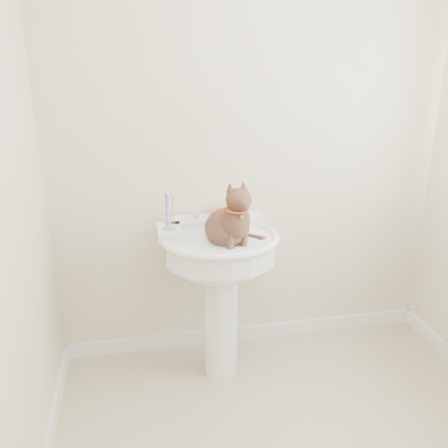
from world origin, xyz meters
TOP-DOWN VIEW (x-y plane):
  - wall_back at (0.00, 1.10)m, footprint 2.20×0.00m
  - baseboard_back at (0.00, 1.09)m, footprint 2.20×0.02m
  - pedestal_sink at (-0.23, 0.81)m, footprint 0.62×0.61m
  - faucet at (-0.23, 0.96)m, footprint 0.28×0.12m
  - soap_bar at (-0.18, 1.05)m, footprint 0.10×0.07m
  - toothbrush_cup at (-0.48, 0.85)m, footprint 0.07×0.07m
  - cat at (-0.19, 0.74)m, footprint 0.24×0.30m

SIDE VIEW (x-z plane):
  - baseboard_back at x=0.00m, z-range 0.00..0.09m
  - pedestal_sink at x=-0.23m, z-range 0.24..1.09m
  - soap_bar at x=-0.18m, z-range 0.85..0.88m
  - faucet at x=-0.23m, z-range 0.82..0.96m
  - toothbrush_cup at x=-0.48m, z-range 0.81..0.99m
  - cat at x=-0.19m, z-range 0.68..1.13m
  - wall_back at x=0.00m, z-range 0.00..2.50m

